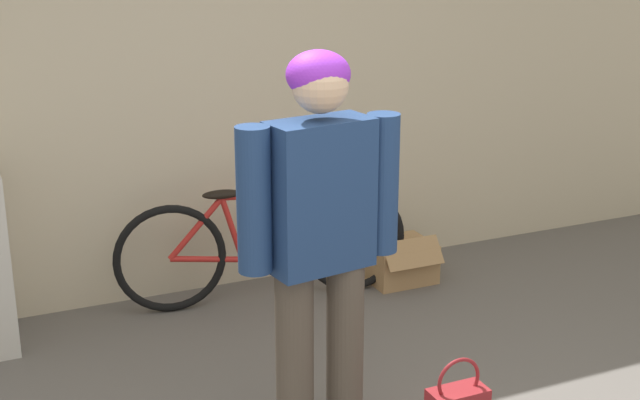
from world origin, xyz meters
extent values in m
cube|color=beige|center=(0.00, 2.63, 1.30)|extent=(8.00, 0.06, 2.60)
cube|color=white|center=(0.55, 2.60, 0.35)|extent=(0.08, 0.01, 0.12)
cylinder|color=#4C4238|center=(-0.07, 0.79, 0.40)|extent=(0.16, 0.16, 0.80)
cylinder|color=#4C4238|center=(0.15, 0.79, 0.40)|extent=(0.16, 0.16, 0.80)
cube|color=navy|center=(0.04, 0.79, 1.10)|extent=(0.44, 0.26, 0.60)
cylinder|color=navy|center=(-0.23, 0.79, 1.12)|extent=(0.13, 0.13, 0.57)
cylinder|color=navy|center=(0.31, 0.79, 1.12)|extent=(0.13, 0.13, 0.57)
sphere|color=#DBB28E|center=(0.04, 0.79, 1.53)|extent=(0.22, 0.22, 0.22)
ellipsoid|color=purple|center=(0.04, 0.81, 1.57)|extent=(0.25, 0.23, 0.18)
torus|color=black|center=(-0.18, 2.35, 0.32)|extent=(0.63, 0.13, 0.63)
torus|color=black|center=(0.89, 2.20, 0.32)|extent=(0.63, 0.13, 0.63)
cylinder|color=red|center=(0.03, 2.32, 0.29)|extent=(0.41, 0.09, 0.08)
cylinder|color=red|center=(-0.03, 2.33, 0.48)|extent=(0.33, 0.08, 0.35)
cylinder|color=red|center=(0.17, 2.30, 0.46)|extent=(0.14, 0.05, 0.39)
cylinder|color=red|center=(0.50, 2.25, 0.45)|extent=(0.56, 0.12, 0.40)
cylinder|color=red|center=(0.44, 2.26, 0.64)|extent=(0.65, 0.12, 0.05)
cylinder|color=red|center=(0.83, 2.21, 0.47)|extent=(0.16, 0.06, 0.33)
cylinder|color=red|center=(0.78, 2.21, 0.66)|extent=(0.07, 0.04, 0.08)
cylinder|color=red|center=(0.80, 2.21, 0.69)|extent=(0.09, 0.46, 0.02)
ellipsoid|color=black|center=(0.12, 2.31, 0.67)|extent=(0.23, 0.11, 0.05)
torus|color=maroon|center=(0.56, 0.54, 0.30)|extent=(0.20, 0.02, 0.20)
cube|color=#A87F51|center=(1.22, 2.23, 0.12)|extent=(0.39, 0.33, 0.24)
cube|color=#A87F51|center=(1.22, 2.06, 0.23)|extent=(0.37, 0.12, 0.15)
camera|label=1|loc=(-1.31, -2.22, 2.13)|focal=50.00mm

